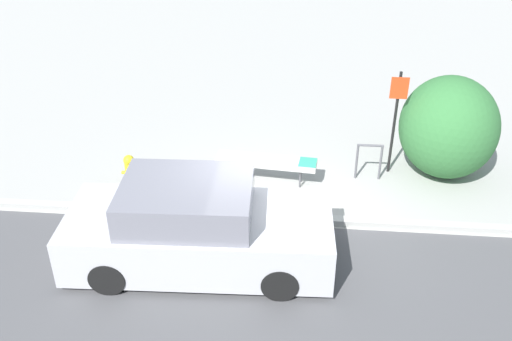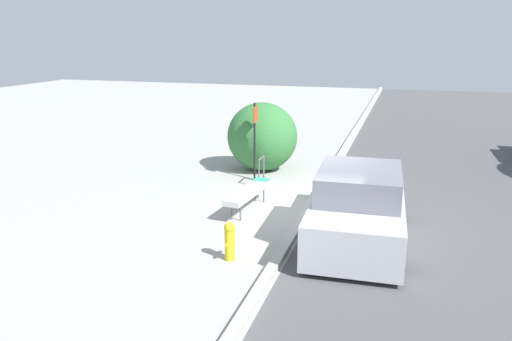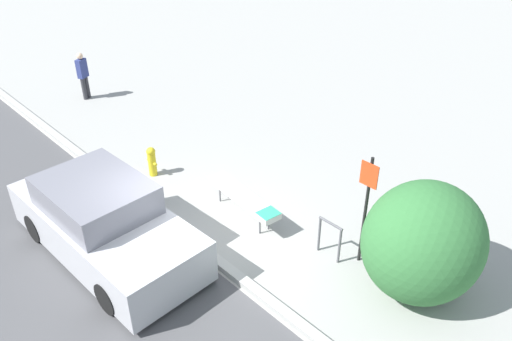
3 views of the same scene
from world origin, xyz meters
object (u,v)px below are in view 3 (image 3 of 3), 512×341
Objects in this scene: bench at (243,197)px; fire_hydrant at (152,160)px; bike_rack at (330,236)px; parked_car_near at (104,222)px; pedestrian at (83,74)px; sign_post at (366,202)px.

fire_hydrant is (-2.78, -0.51, -0.07)m from bench.
parked_car_near is at bearing -135.63° from bike_rack.
fire_hydrant is (-4.93, -0.82, -0.09)m from bike_rack.
bench is 2.79× the size of fire_hydrant.
pedestrian is at bearing 153.58° from parked_car_near.
fire_hydrant is at bearing -170.60° from bike_rack.
bike_rack is (2.15, 0.30, 0.03)m from bench.
sign_post is 10.99m from pedestrian.
pedestrian reaches higher than fire_hydrant.
parked_car_near reaches higher than fire_hydrant.
parked_car_near is (-3.11, -3.05, 0.19)m from bike_rack.
sign_post is 0.51× the size of parked_car_near.
fire_hydrant is (-5.41, -1.15, -0.98)m from sign_post.
bench is 2.86m from sign_post.
sign_post reaches higher than bike_rack.
fire_hydrant is 5.68m from pedestrian.
bench is 2.83m from fire_hydrant.
sign_post is at bearing 40.96° from parked_car_near.
bike_rack is at bearing 9.40° from fire_hydrant.
sign_post is at bearing 35.03° from bike_rack.
sign_post is at bearing 64.69° from pedestrian.
fire_hydrant is 2.89m from parked_car_near.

